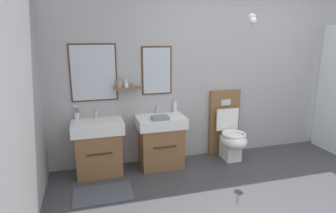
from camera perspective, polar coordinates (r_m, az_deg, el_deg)
The scene contains 10 objects.
wall_back at distance 4.51m, azimuth 11.28°, elevation 7.00°, with size 5.48×0.55×2.58m.
bath_mat at distance 3.62m, azimuth -12.61°, elevation -16.37°, with size 0.68×0.44×0.01m, color #474C56.
vanity_sink_left at distance 3.99m, azimuth -13.45°, elevation -7.55°, with size 0.66×0.48×0.72m.
tap_on_left_sink at distance 4.03m, azimuth -13.90°, elevation -1.21°, with size 0.03×0.13×0.11m.
vanity_sink_right at distance 4.11m, azimuth -1.45°, elevation -6.55°, with size 0.66×0.48×0.72m.
tap_on_right_sink at distance 4.14m, azimuth -2.08°, elevation -0.39°, with size 0.03×0.13×0.11m.
toilet at distance 4.47m, azimuth 11.77°, elevation -5.14°, with size 0.48×0.62×1.00m.
toothbrush_cup at distance 4.02m, azimuth -17.43°, elevation -1.68°, with size 0.07×0.08×0.20m.
soap_dispenser at distance 4.20m, azimuth 1.37°, elevation -0.05°, with size 0.06×0.06×0.18m.
folded_hand_towel at distance 3.86m, azimuth -1.54°, elevation -2.22°, with size 0.22×0.16×0.04m, color gray.
Camera 1 is at (-2.07, -2.18, 1.82)m, focal length 31.15 mm.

